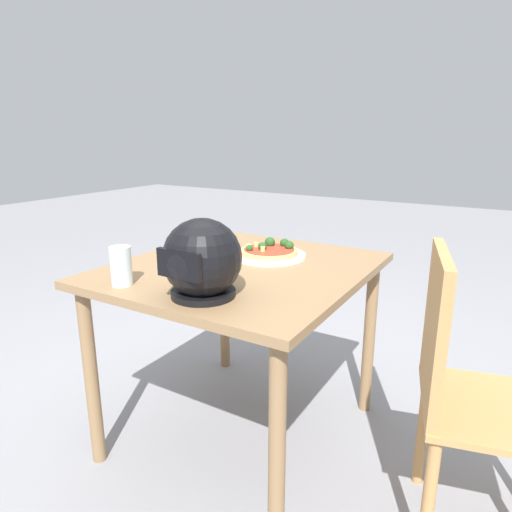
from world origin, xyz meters
The scene contains 7 objects.
ground_plane centered at (0.00, 0.00, 0.00)m, with size 14.00×14.00×0.00m, color gray.
dining_table centered at (0.00, 0.00, 0.64)m, with size 0.89×0.97×0.73m.
pizza_plate centered at (-0.03, -0.16, 0.74)m, with size 0.30×0.30×0.01m, color white.
pizza centered at (-0.03, -0.17, 0.76)m, with size 0.23×0.23×0.06m.
motorcycle_helmet centered at (-0.08, 0.34, 0.85)m, with size 0.24×0.24×0.24m.
drinking_glass centered at (0.22, 0.39, 0.80)m, with size 0.07×0.07×0.13m, color silver.
chair_side centered at (-0.81, 0.06, 0.51)m, with size 0.48×0.48×0.90m.
Camera 1 is at (-0.89, 1.38, 1.22)m, focal length 31.48 mm.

